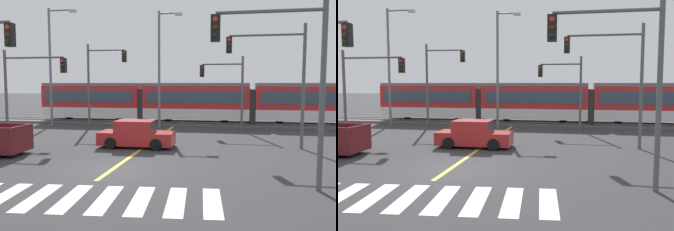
% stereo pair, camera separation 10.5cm
% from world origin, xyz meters
% --- Properties ---
extents(ground_plane, '(200.00, 200.00, 0.00)m').
position_xyz_m(ground_plane, '(0.00, 0.00, 0.00)').
color(ground_plane, '#333335').
extents(track_bed, '(120.00, 4.00, 0.18)m').
position_xyz_m(track_bed, '(0.00, 17.03, 0.09)').
color(track_bed, '#56514C').
rests_on(track_bed, ground).
extents(rail_near, '(120.00, 0.08, 0.10)m').
position_xyz_m(rail_near, '(0.00, 16.31, 0.23)').
color(rail_near, '#939399').
rests_on(rail_near, track_bed).
extents(rail_far, '(120.00, 0.08, 0.10)m').
position_xyz_m(rail_far, '(0.00, 17.75, 0.23)').
color(rail_far, '#939399').
rests_on(rail_far, track_bed).
extents(light_rail_tram, '(28.00, 2.64, 3.43)m').
position_xyz_m(light_rail_tram, '(1.67, 17.03, 2.05)').
color(light_rail_tram, silver).
rests_on(light_rail_tram, track_bed).
extents(crosswalk_stripe_2, '(0.82, 2.84, 0.01)m').
position_xyz_m(crosswalk_stripe_2, '(-2.19, -3.97, 0.00)').
color(crosswalk_stripe_2, silver).
rests_on(crosswalk_stripe_2, ground).
extents(crosswalk_stripe_3, '(0.82, 2.84, 0.01)m').
position_xyz_m(crosswalk_stripe_3, '(-1.09, -3.86, 0.00)').
color(crosswalk_stripe_3, silver).
rests_on(crosswalk_stripe_3, ground).
extents(crosswalk_stripe_4, '(0.82, 2.84, 0.01)m').
position_xyz_m(crosswalk_stripe_4, '(0.00, -3.76, 0.00)').
color(crosswalk_stripe_4, silver).
rests_on(crosswalk_stripe_4, ground).
extents(crosswalk_stripe_5, '(0.82, 2.84, 0.01)m').
position_xyz_m(crosswalk_stripe_5, '(1.09, -3.65, 0.00)').
color(crosswalk_stripe_5, silver).
rests_on(crosswalk_stripe_5, ground).
extents(crosswalk_stripe_6, '(0.82, 2.84, 0.01)m').
position_xyz_m(crosswalk_stripe_6, '(2.19, -3.55, 0.00)').
color(crosswalk_stripe_6, silver).
rests_on(crosswalk_stripe_6, ground).
extents(crosswalk_stripe_7, '(0.82, 2.84, 0.01)m').
position_xyz_m(crosswalk_stripe_7, '(3.28, -3.44, 0.00)').
color(crosswalk_stripe_7, silver).
rests_on(crosswalk_stripe_7, ground).
extents(crosswalk_stripe_8, '(0.82, 2.84, 0.01)m').
position_xyz_m(crosswalk_stripe_8, '(4.38, -3.34, 0.00)').
color(crosswalk_stripe_8, silver).
rests_on(crosswalk_stripe_8, ground).
extents(lane_centre_line, '(0.20, 16.79, 0.01)m').
position_xyz_m(lane_centre_line, '(0.00, 6.64, 0.00)').
color(lane_centre_line, gold).
rests_on(lane_centre_line, ground).
extents(sedan_crossing, '(4.22, 1.96, 1.52)m').
position_xyz_m(sedan_crossing, '(-0.42, 5.26, 0.70)').
color(sedan_crossing, '#B22323').
rests_on(sedan_crossing, ground).
extents(traffic_light_far_right, '(3.25, 0.38, 5.59)m').
position_xyz_m(traffic_light_far_right, '(4.40, 13.18, 3.61)').
color(traffic_light_far_right, '#515459').
rests_on(traffic_light_far_right, ground).
extents(traffic_light_far_left, '(3.25, 0.38, 6.67)m').
position_xyz_m(traffic_light_far_left, '(-5.53, 12.95, 4.32)').
color(traffic_light_far_left, '#515459').
rests_on(traffic_light_far_left, ground).
extents(traffic_light_mid_right, '(4.25, 0.38, 6.78)m').
position_xyz_m(traffic_light_mid_right, '(7.28, 6.41, 4.43)').
color(traffic_light_mid_right, '#515459').
rests_on(traffic_light_mid_right, ground).
extents(traffic_light_mid_left, '(4.25, 0.38, 5.69)m').
position_xyz_m(traffic_light_mid_left, '(-7.85, 6.45, 3.77)').
color(traffic_light_mid_left, '#515459').
rests_on(traffic_light_mid_left, ground).
extents(traffic_light_near_right, '(3.75, 0.38, 6.43)m').
position_xyz_m(traffic_light_near_right, '(6.60, -1.53, 4.22)').
color(traffic_light_near_right, '#515459').
rests_on(traffic_light_near_right, ground).
extents(street_lamp_west, '(2.53, 0.28, 9.77)m').
position_xyz_m(street_lamp_west, '(-10.09, 13.85, 5.52)').
color(street_lamp_west, slate).
rests_on(street_lamp_west, ground).
extents(street_lamp_centre, '(1.95, 0.28, 9.27)m').
position_xyz_m(street_lamp_centre, '(-0.85, 14.11, 5.19)').
color(street_lamp_centre, slate).
rests_on(street_lamp_centre, ground).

